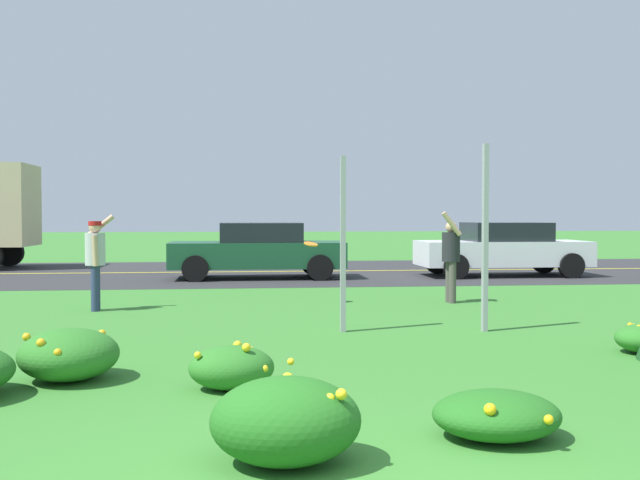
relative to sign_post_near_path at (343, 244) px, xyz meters
name	(u,v)px	position (x,y,z in m)	size (l,w,h in m)	color
ground_plane	(278,312)	(-0.79, 2.20, -1.25)	(120.00, 120.00, 0.00)	#387A2D
highway_strip	(261,272)	(-0.79, 11.29, -1.24)	(120.00, 9.72, 0.01)	#2D2D30
highway_center_stripe	(261,272)	(-0.79, 11.29, -1.24)	(120.00, 0.16, 0.00)	yellow
daylily_clump_mid_center	(286,421)	(-1.17, -5.57, -0.95)	(1.01, 0.89, 0.63)	#23661E
daylily_clump_front_left	(496,415)	(0.42, -5.16, -1.07)	(0.96, 0.83, 0.35)	#23661E
daylily_clump_front_center	(232,367)	(-1.55, -3.37, -1.04)	(0.82, 0.69, 0.47)	#2D7526
daylily_clump_mid_right	(69,354)	(-3.18, -2.79, -0.99)	(0.99, 1.05, 0.52)	#2D7526
sign_post_near_path	(343,244)	(0.00, 0.00, 0.00)	(0.07, 0.10, 2.49)	#93969B
sign_post_by_roadside	(485,238)	(2.02, -0.17, 0.09)	(0.07, 0.10, 2.67)	#93969B
person_thrower_red_cap_gray_shirt	(95,256)	(-3.92, 2.78, -0.30)	(0.47, 0.51, 1.67)	#B2B2B7
person_catcher_dark_shirt	(451,254)	(2.52, 3.27, -0.33)	(0.42, 0.50, 1.73)	#232328
frisbee_orange	(311,244)	(-0.13, 3.36, -0.13)	(0.27, 0.26, 0.12)	orange
car_white_center_left	(503,249)	(5.66, 9.10, -0.51)	(4.50, 2.00, 1.45)	silver
car_dark_green_center_right	(258,250)	(-0.95, 9.10, -0.51)	(4.50, 2.00, 1.45)	#194C2D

